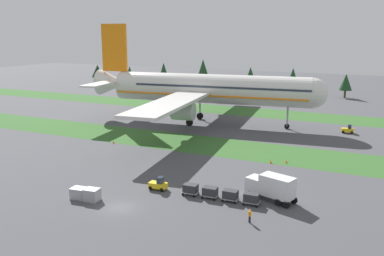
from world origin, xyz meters
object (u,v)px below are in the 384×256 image
(cargo_dolly_fourth, at_px, (251,198))
(ground_crew_loader, at_px, (250,215))
(ground_crew_marshaller, at_px, (276,189))
(taxiway_marker_1, at_px, (271,162))
(catering_truck, at_px, (271,186))
(cargo_dolly_lead, at_px, (191,189))
(uld_container_0, at_px, (92,195))
(baggage_tug, at_px, (158,184))
(airliner, at_px, (205,88))
(uld_container_1, at_px, (79,193))
(pushback_tractor, at_px, (348,129))
(cargo_dolly_third, at_px, (230,195))
(taxiway_marker_2, at_px, (114,142))
(cargo_dolly_second, at_px, (210,192))
(taxiway_marker_0, at_px, (286,161))

(cargo_dolly_fourth, relative_size, ground_crew_loader, 1.30)
(ground_crew_marshaller, distance_m, taxiway_marker_1, 15.03)
(ground_crew_loader, bearing_deg, catering_truck, 136.99)
(cargo_dolly_lead, bearing_deg, uld_container_0, 121.52)
(baggage_tug, distance_m, ground_crew_loader, 15.86)
(airliner, relative_size, uld_container_1, 36.13)
(pushback_tractor, distance_m, ground_crew_loader, 53.72)
(cargo_dolly_third, relative_size, taxiway_marker_1, 4.15)
(ground_crew_marshaller, xyz_separation_m, uld_container_1, (-24.07, -12.40, -0.19))
(taxiway_marker_2, bearing_deg, cargo_dolly_second, -32.08)
(cargo_dolly_third, relative_size, ground_crew_marshaller, 1.30)
(taxiway_marker_2, bearing_deg, taxiway_marker_0, 3.32)
(uld_container_0, bearing_deg, catering_truck, 25.72)
(airliner, xyz_separation_m, baggage_tug, (12.19, -44.62, -7.92))
(catering_truck, height_order, ground_crew_marshaller, catering_truck)
(cargo_dolly_lead, height_order, pushback_tractor, pushback_tractor)
(baggage_tug, height_order, ground_crew_marshaller, baggage_tug)
(catering_truck, xyz_separation_m, pushback_tractor, (5.65, 45.48, -1.14))
(cargo_dolly_second, relative_size, cargo_dolly_fourth, 1.00)
(baggage_tug, relative_size, taxiway_marker_2, 4.76)
(cargo_dolly_lead, xyz_separation_m, cargo_dolly_fourth, (8.69, 0.36, 0.00))
(baggage_tug, relative_size, uld_container_1, 1.33)
(cargo_dolly_fourth, xyz_separation_m, uld_container_0, (-19.85, -7.86, -0.09))
(cargo_dolly_third, xyz_separation_m, cargo_dolly_fourth, (2.90, 0.12, 0.00))
(cargo_dolly_third, height_order, ground_crew_marshaller, ground_crew_marshaller)
(cargo_dolly_second, bearing_deg, taxiway_marker_1, -12.58)
(airliner, xyz_separation_m, taxiway_marker_2, (-8.97, -26.07, -8.46))
(ground_crew_marshaller, relative_size, taxiway_marker_2, 3.12)
(cargo_dolly_lead, relative_size, cargo_dolly_fourth, 1.00)
(ground_crew_marshaller, xyz_separation_m, taxiway_marker_0, (-2.06, 15.59, -0.69))
(airliner, distance_m, cargo_dolly_second, 49.27)
(uld_container_1, distance_m, taxiway_marker_2, 29.00)
(cargo_dolly_third, relative_size, uld_container_0, 1.13)
(uld_container_1, bearing_deg, pushback_tractor, 62.25)
(taxiway_marker_0, height_order, taxiway_marker_2, taxiway_marker_2)
(cargo_dolly_third, relative_size, pushback_tractor, 0.83)
(taxiway_marker_0, bearing_deg, uld_container_0, -125.53)
(cargo_dolly_fourth, xyz_separation_m, ground_crew_marshaller, (2.11, 4.41, 0.03))
(baggage_tug, xyz_separation_m, cargo_dolly_fourth, (13.71, 0.57, 0.10))
(baggage_tug, relative_size, cargo_dolly_lead, 1.17)
(uld_container_1, xyz_separation_m, taxiway_marker_1, (19.57, 26.72, -0.48))
(pushback_tractor, bearing_deg, uld_container_0, 147.03)
(baggage_tug, distance_m, cargo_dolly_fourth, 13.73)
(baggage_tug, height_order, uld_container_0, baggage_tug)
(cargo_dolly_fourth, height_order, ground_crew_loader, ground_crew_loader)
(baggage_tug, height_order, taxiway_marker_2, baggage_tug)
(uld_container_0, xyz_separation_m, uld_container_1, (-2.11, -0.12, -0.08))
(taxiway_marker_1, bearing_deg, cargo_dolly_third, -91.56)
(catering_truck, distance_m, pushback_tractor, 45.84)
(cargo_dolly_second, xyz_separation_m, taxiway_marker_2, (-29.07, 18.22, -0.64))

